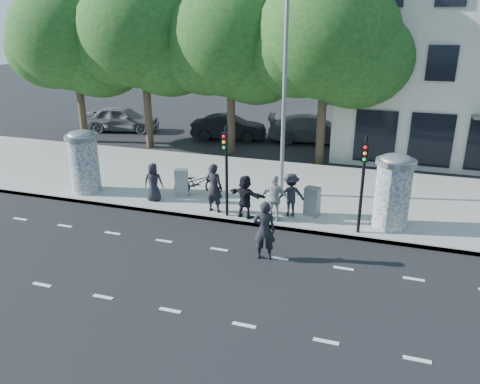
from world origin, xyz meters
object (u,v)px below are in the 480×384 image
(ad_column_right, at_px, (393,189))
(traffic_pole_far, at_px, (363,175))
(ped_f, at_px, (245,197))
(ped_a, at_px, (153,182))
(ped_e, at_px, (275,199))
(street_lamp, at_px, (284,82))
(car_mid, at_px, (229,127))
(cabinet_left, at_px, (182,182))
(traffic_pole_near, at_px, (226,162))
(cabinet_right, at_px, (312,202))
(ped_b, at_px, (214,188))
(car_right, at_px, (314,128))
(bicycle, at_px, (198,182))
(man_road, at_px, (264,230))
(ped_d, at_px, (291,195))
(car_left, at_px, (122,119))
(ad_column_left, at_px, (84,160))

(ad_column_right, distance_m, traffic_pole_far, 1.52)
(traffic_pole_far, distance_m, ped_f, 4.30)
(ped_a, bearing_deg, ped_e, 158.02)
(street_lamp, height_order, car_mid, street_lamp)
(street_lamp, bearing_deg, cabinet_left, -161.09)
(traffic_pole_near, xyz_separation_m, traffic_pole_far, (4.80, 0.00, 0.00))
(traffic_pole_far, xyz_separation_m, cabinet_right, (-1.78, 1.03, -1.53))
(street_lamp, bearing_deg, ped_b, -128.12)
(traffic_pole_near, height_order, traffic_pole_far, same)
(traffic_pole_far, bearing_deg, ped_e, 177.49)
(ad_column_right, distance_m, ped_e, 4.10)
(ad_column_right, xyz_separation_m, car_right, (-4.80, 12.21, -0.73))
(bicycle, bearing_deg, traffic_pole_near, -161.96)
(street_lamp, bearing_deg, man_road, -82.15)
(ped_d, xyz_separation_m, car_mid, (-6.42, 11.27, -0.21))
(ped_d, xyz_separation_m, car_right, (-1.26, 12.34, -0.16))
(bicycle, relative_size, cabinet_right, 1.77)
(man_road, bearing_deg, car_right, -98.70)
(ped_e, relative_size, bicycle, 0.87)
(street_lamp, xyz_separation_m, car_mid, (-5.57, 9.21, -4.04))
(ped_e, xyz_separation_m, cabinet_right, (1.20, 0.90, -0.30))
(ped_a, xyz_separation_m, ped_f, (4.03, -0.52, 0.04))
(traffic_pole_near, distance_m, cabinet_left, 3.30)
(traffic_pole_near, bearing_deg, car_right, 85.64)
(ped_b, distance_m, cabinet_right, 3.71)
(ped_e, bearing_deg, ad_column_right, -163.94)
(ped_e, relative_size, ped_f, 1.06)
(traffic_pole_near, bearing_deg, street_lamp, 63.77)
(ped_d, height_order, car_right, ped_d)
(car_mid, bearing_deg, street_lamp, -158.57)
(traffic_pole_near, bearing_deg, ped_f, 8.70)
(ped_b, height_order, ped_e, ped_b)
(ped_b, distance_m, ped_d, 2.90)
(traffic_pole_near, height_order, ped_a, traffic_pole_near)
(ad_column_right, distance_m, traffic_pole_near, 5.91)
(ped_a, distance_m, ped_f, 4.07)
(car_left, xyz_separation_m, car_mid, (7.58, 0.04, -0.08))
(car_left, xyz_separation_m, car_right, (12.75, 1.12, -0.03))
(ad_column_left, xyz_separation_m, ped_a, (3.26, -0.09, -0.61))
(ped_d, bearing_deg, cabinet_right, 179.08)
(bicycle, bearing_deg, ad_column_left, 75.06)
(ped_f, height_order, car_mid, ped_f)
(ad_column_right, distance_m, ped_a, 9.16)
(traffic_pole_near, height_order, man_road, traffic_pole_near)
(man_road, xyz_separation_m, cabinet_right, (0.88, 3.52, -0.25))
(ad_column_right, distance_m, car_left, 20.78)
(ad_column_left, distance_m, traffic_pole_near, 6.67)
(ped_f, distance_m, cabinet_left, 3.51)
(ped_b, height_order, cabinet_right, ped_b)
(ped_e, relative_size, car_right, 0.31)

